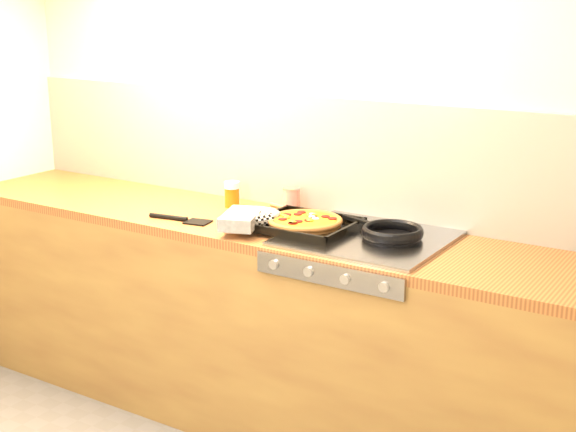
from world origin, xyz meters
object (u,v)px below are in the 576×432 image
Objects in this scene: pizza_on_tray at (288,221)px; frying_pan at (391,233)px; juice_glass at (232,194)px; tomato_can at (291,200)px.

pizza_on_tray is 1.23× the size of frying_pan.
juice_glass is at bearing 155.13° from pizza_on_tray.
juice_glass is at bearing -167.62° from tomato_can.
frying_pan is at bearing -7.32° from juice_glass.
pizza_on_tray is 0.46m from juice_glass.
juice_glass is (-0.42, 0.19, 0.02)m from pizza_on_tray.
frying_pan is at bearing 11.94° from pizza_on_tray.
frying_pan is at bearing -16.74° from tomato_can.
juice_glass is (-0.28, -0.06, 0.00)m from tomato_can.
tomato_can reaches higher than pizza_on_tray.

